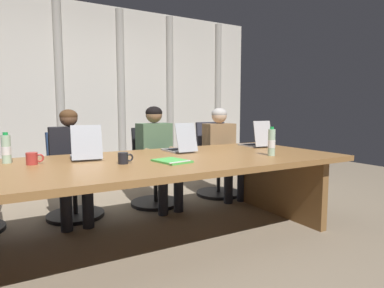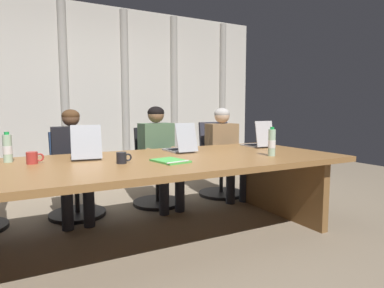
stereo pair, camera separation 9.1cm
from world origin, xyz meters
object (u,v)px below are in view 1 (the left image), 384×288
office_chair_center (154,175)px  person_left_mid (71,159)px  water_bottle_primary (272,142)px  coffee_mug_near (124,158)px  office_chair_left_mid (73,185)px  person_center (158,150)px  water_bottle_secondary (6,149)px  laptop_right_mid (256,142)px  laptop_left_mid (86,152)px  office_chair_right_mid (217,168)px  laptop_center (180,146)px  person_right_mid (222,146)px  coffee_mug_far (32,159)px  spiral_notepad (172,161)px

office_chair_center → person_left_mid: 1.04m
water_bottle_primary → coffee_mug_near: 1.37m
water_bottle_primary → coffee_mug_near: (-1.35, 0.24, -0.08)m
office_chair_left_mid → water_bottle_primary: bearing=41.8°
office_chair_left_mid → person_center: bearing=74.4°
office_chair_center → person_left_mid: bearing=-76.9°
office_chair_left_mid → person_left_mid: 0.35m
water_bottle_primary → water_bottle_secondary: size_ratio=1.08×
laptop_right_mid → coffee_mug_near: bearing=107.2°
laptop_left_mid → laptop_right_mid: size_ratio=1.10×
office_chair_right_mid → laptop_center: bearing=-47.2°
office_chair_right_mid → water_bottle_secondary: (-2.48, -0.66, 0.48)m
person_right_mid → office_chair_center: bearing=-97.8°
coffee_mug_far → spiral_notepad: size_ratio=0.39×
water_bottle_primary → water_bottle_secondary: 2.28m
office_chair_right_mid → person_right_mid: (-0.02, -0.16, 0.31)m
laptop_right_mid → office_chair_left_mid: 2.10m
laptop_left_mid → coffee_mug_near: 0.46m
laptop_center → office_chair_right_mid: laptop_center is taller
water_bottle_secondary → spiral_notepad: 1.33m
laptop_left_mid → office_chair_center: laptop_left_mid is taller
person_left_mid → person_center: (0.97, 0.00, 0.02)m
laptop_center → spiral_notepad: bearing=144.6°
office_chair_left_mid → office_chair_center: 0.95m
water_bottle_secondary → coffee_mug_far: (0.18, -0.18, -0.07)m
laptop_right_mid → person_center: (-0.98, 0.60, -0.11)m
laptop_center → coffee_mug_far: (-1.36, -0.11, -0.01)m
laptop_left_mid → spiral_notepad: bearing=-124.8°
coffee_mug_near → person_left_mid: bearing=103.4°
spiral_notepad → office_chair_left_mid: bearing=103.3°
laptop_right_mid → office_chair_center: laptop_right_mid is taller
office_chair_center → person_center: size_ratio=0.78×
office_chair_right_mid → spiral_notepad: office_chair_right_mid is taller
person_left_mid → office_chair_left_mid: bearing=169.8°
laptop_right_mid → person_left_mid: person_left_mid is taller
water_bottle_secondary → coffee_mug_near: 0.95m
laptop_left_mid → laptop_right_mid: 1.92m
office_chair_center → water_bottle_secondary: water_bottle_secondary is taller
office_chair_left_mid → person_right_mid: 1.89m
laptop_right_mid → coffee_mug_near: size_ratio=3.04×
laptop_left_mid → person_right_mid: person_right_mid is taller
office_chair_left_mid → office_chair_right_mid: office_chair_right_mid is taller
laptop_center → coffee_mug_near: (-0.72, -0.43, -0.01)m
laptop_left_mid → office_chair_center: (0.95, 0.75, -0.44)m
laptop_left_mid → spiral_notepad: laptop_left_mid is taller
office_chair_center → office_chair_right_mid: 0.93m
laptop_center → person_center: person_center is taller
office_chair_center → coffee_mug_near: office_chair_center is taller
person_right_mid → coffee_mug_far: bearing=-71.6°
person_right_mid → spiral_notepad: 1.70m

